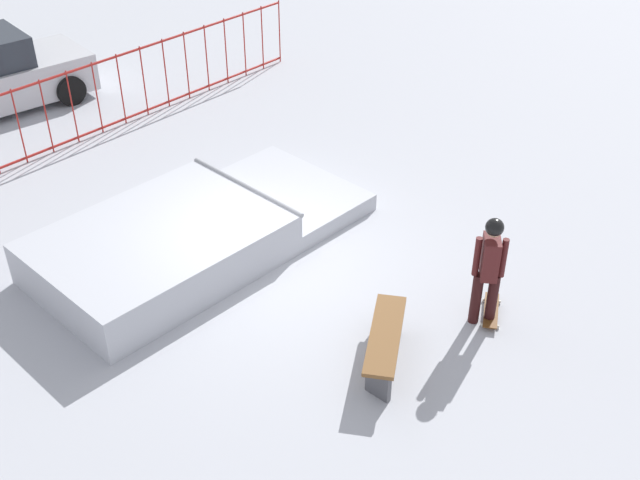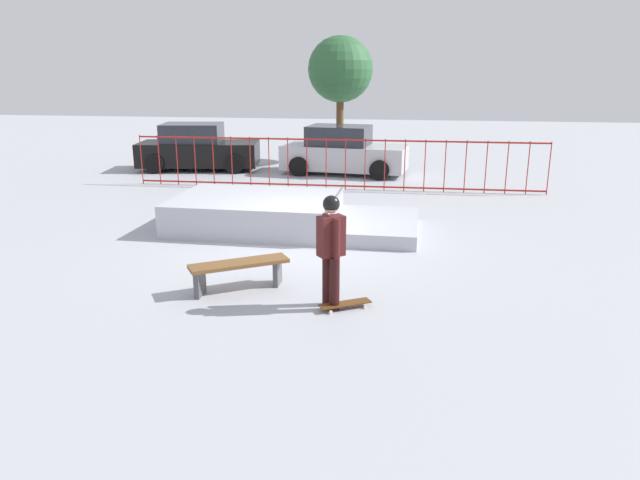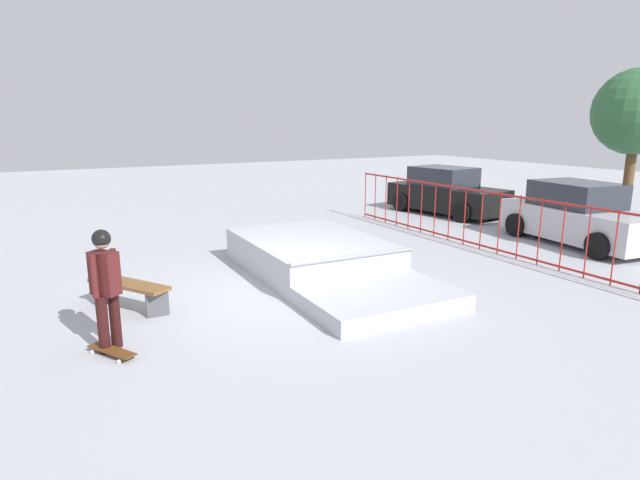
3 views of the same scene
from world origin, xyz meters
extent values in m
plane|color=#A8AAB2|center=(0.00, 0.00, 0.00)|extent=(60.00, 60.00, 0.00)
cube|color=#B0B3BB|center=(-1.25, 1.27, 0.35)|extent=(3.66, 2.68, 0.70)
cube|color=#B0B3BB|center=(1.45, 1.20, 0.15)|extent=(1.86, 2.64, 0.30)
cylinder|color=gray|center=(0.55, 1.23, 0.70)|extent=(0.14, 2.60, 0.08)
cylinder|color=black|center=(1.08, -3.19, 0.41)|extent=(0.15, 0.15, 0.82)
cylinder|color=black|center=(0.95, -3.01, 0.41)|extent=(0.15, 0.15, 0.82)
cube|color=#4C1919|center=(1.01, -3.10, 1.12)|extent=(0.44, 0.40, 0.60)
cylinder|color=#4C1919|center=(1.12, -3.24, 1.12)|extent=(0.09, 0.09, 0.60)
cylinder|color=#4C1919|center=(0.91, -2.96, 1.12)|extent=(0.09, 0.09, 0.60)
sphere|color=tan|center=(1.01, -3.10, 1.57)|extent=(0.22, 0.22, 0.22)
sphere|color=black|center=(1.01, -3.10, 1.60)|extent=(0.25, 0.25, 0.25)
cube|color=#593314|center=(1.23, -3.12, 0.08)|extent=(0.79, 0.57, 0.02)
cylinder|color=silver|center=(1.05, -3.36, 0.03)|extent=(0.06, 0.05, 0.06)
cylinder|color=silver|center=(0.93, -3.16, 0.03)|extent=(0.06, 0.05, 0.06)
cylinder|color=silver|center=(1.53, -3.08, 0.03)|extent=(0.06, 0.05, 0.06)
cylinder|color=silver|center=(1.42, -2.88, 0.03)|extent=(0.06, 0.05, 0.06)
cylinder|color=maroon|center=(0.00, 5.87, 1.45)|extent=(12.02, 0.12, 0.05)
cylinder|color=maroon|center=(0.00, 5.87, 0.10)|extent=(12.02, 0.12, 0.05)
cylinder|color=maroon|center=(-6.01, 5.83, 0.75)|extent=(0.03, 0.03, 1.50)
cylinder|color=maroon|center=(-5.44, 5.84, 0.75)|extent=(0.03, 0.03, 1.50)
cylinder|color=maroon|center=(-4.87, 5.84, 0.75)|extent=(0.03, 0.03, 1.50)
cylinder|color=maroon|center=(-4.29, 5.84, 0.75)|extent=(0.03, 0.03, 1.50)
cylinder|color=maroon|center=(-3.72, 5.85, 0.75)|extent=(0.03, 0.03, 1.50)
cylinder|color=maroon|center=(-3.15, 5.85, 0.75)|extent=(0.03, 0.03, 1.50)
cylinder|color=maroon|center=(-2.58, 5.85, 0.75)|extent=(0.03, 0.03, 1.50)
cylinder|color=maroon|center=(-2.00, 5.85, 0.75)|extent=(0.03, 0.03, 1.50)
cylinder|color=maroon|center=(-1.43, 5.86, 0.75)|extent=(0.03, 0.03, 1.50)
cylinder|color=maroon|center=(-0.86, 5.86, 0.75)|extent=(0.03, 0.03, 1.50)
cylinder|color=maroon|center=(-0.29, 5.86, 0.75)|extent=(0.03, 0.03, 1.50)
cylinder|color=maroon|center=(0.29, 5.87, 0.75)|extent=(0.03, 0.03, 1.50)
cylinder|color=maroon|center=(0.86, 5.87, 0.75)|extent=(0.03, 0.03, 1.50)
cylinder|color=maroon|center=(1.43, 5.87, 0.75)|extent=(0.03, 0.03, 1.50)
cylinder|color=maroon|center=(2.00, 5.88, 0.75)|extent=(0.03, 0.03, 1.50)
cylinder|color=maroon|center=(2.58, 5.88, 0.75)|extent=(0.03, 0.03, 1.50)
cylinder|color=maroon|center=(3.15, 5.88, 0.75)|extent=(0.03, 0.03, 1.50)
cylinder|color=maroon|center=(3.72, 5.89, 0.75)|extent=(0.03, 0.03, 1.50)
cylinder|color=maroon|center=(4.29, 5.89, 0.75)|extent=(0.03, 0.03, 1.50)
cylinder|color=maroon|center=(4.87, 5.89, 0.75)|extent=(0.03, 0.03, 1.50)
cylinder|color=maroon|center=(5.44, 5.89, 0.75)|extent=(0.03, 0.03, 1.50)
cylinder|color=maroon|center=(6.01, 5.90, 0.75)|extent=(0.03, 0.03, 1.50)
cube|color=brown|center=(-0.54, -2.58, 0.45)|extent=(1.57, 1.18, 0.06)
cube|color=#4C4C51|center=(0.01, -2.24, 0.21)|extent=(0.08, 0.36, 0.42)
cube|color=#4C4C51|center=(-1.10, -2.93, 0.21)|extent=(0.08, 0.36, 0.42)
cube|color=black|center=(-5.17, 8.63, 0.56)|extent=(4.30, 2.25, 0.80)
cube|color=#262B33|center=(-5.36, 8.60, 1.28)|extent=(2.19, 1.76, 0.64)
cylinder|color=black|center=(-3.95, 9.66, 0.32)|extent=(0.66, 0.31, 0.64)
cylinder|color=black|center=(-3.71, 7.98, 0.32)|extent=(0.66, 0.31, 0.64)
cylinder|color=black|center=(-6.62, 9.29, 0.32)|extent=(0.66, 0.31, 0.64)
cylinder|color=black|center=(-6.39, 7.60, 0.32)|extent=(0.66, 0.31, 0.64)
cube|color=#B7B7BC|center=(-0.02, 8.52, 0.56)|extent=(4.28, 2.21, 0.80)
cube|color=#262B33|center=(-0.22, 8.54, 1.28)|extent=(2.18, 1.74, 0.64)
cylinder|color=black|center=(1.43, 9.19, 0.32)|extent=(0.66, 0.30, 0.64)
cylinder|color=black|center=(1.21, 7.50, 0.32)|extent=(0.66, 0.30, 0.64)
cylinder|color=black|center=(-1.25, 9.53, 0.32)|extent=(0.66, 0.30, 0.64)
cylinder|color=black|center=(-1.47, 7.85, 0.32)|extent=(0.66, 0.30, 0.64)
cylinder|color=brown|center=(-0.49, 11.20, 1.34)|extent=(0.27, 0.27, 2.68)
sphere|color=#2D5F35|center=(-0.49, 11.20, 3.40)|extent=(2.40, 2.40, 2.40)
camera|label=1|loc=(-6.87, -7.24, 7.29)|focal=44.42mm
camera|label=2|loc=(2.07, -11.38, 3.50)|focal=33.40mm
camera|label=3|loc=(8.43, -3.82, 3.14)|focal=29.43mm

